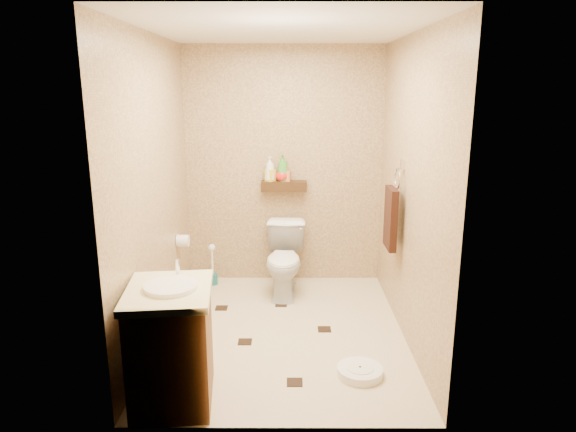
{
  "coord_description": "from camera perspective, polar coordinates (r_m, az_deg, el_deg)",
  "views": [
    {
      "loc": [
        0.06,
        -3.93,
        2.0
      ],
      "look_at": [
        0.04,
        0.25,
        0.94
      ],
      "focal_mm": 32.0,
      "sensor_mm": 36.0,
      "label": 1
    }
  ],
  "objects": [
    {
      "name": "vanity",
      "position": [
        3.47,
        -12.81,
        -13.62
      ],
      "size": [
        0.59,
        0.69,
        0.9
      ],
      "rotation": [
        0.0,
        0.0,
        0.1
      ],
      "color": "brown",
      "rests_on": "ground"
    },
    {
      "name": "bottle_b",
      "position": [
        5.17,
        -1.99,
        4.88
      ],
      "size": [
        0.12,
        0.11,
        0.18
      ],
      "primitive_type": "imported",
      "rotation": [
        0.0,
        0.0,
        0.94
      ],
      "color": "yellow",
      "rests_on": "wall_shelf"
    },
    {
      "name": "ground",
      "position": [
        4.41,
        -0.6,
        -12.73
      ],
      "size": [
        2.5,
        2.5,
        0.0
      ],
      "primitive_type": "plane",
      "color": "beige",
      "rests_on": "ground"
    },
    {
      "name": "bottle_c",
      "position": [
        5.17,
        -0.66,
        4.77
      ],
      "size": [
        0.16,
        0.16,
        0.16
      ],
      "primitive_type": "imported",
      "rotation": [
        0.0,
        0.0,
        2.73
      ],
      "color": "red",
      "rests_on": "wall_shelf"
    },
    {
      "name": "wall_right",
      "position": [
        4.12,
        13.41,
        2.65
      ],
      "size": [
        0.04,
        2.5,
        2.4
      ],
      "primitive_type": "cube",
      "color": "tan",
      "rests_on": "ground"
    },
    {
      "name": "wall_front",
      "position": [
        2.8,
        -0.99,
        -2.36
      ],
      "size": [
        2.0,
        0.04,
        2.4
      ],
      "primitive_type": "cube",
      "color": "tan",
      "rests_on": "ground"
    },
    {
      "name": "bottle_a",
      "position": [
        5.17,
        -2.02,
        5.25
      ],
      "size": [
        0.13,
        0.13,
        0.25
      ],
      "primitive_type": "imported",
      "rotation": [
        0.0,
        0.0,
        2.51
      ],
      "color": "white",
      "rests_on": "wall_shelf"
    },
    {
      "name": "toilet",
      "position": [
        5.04,
        -0.37,
        -4.93
      ],
      "size": [
        0.42,
        0.69,
        0.69
      ],
      "primitive_type": "imported",
      "rotation": [
        0.0,
        0.0,
        -0.05
      ],
      "color": "white",
      "rests_on": "ground"
    },
    {
      "name": "bathroom_scale",
      "position": [
        3.84,
        8.0,
        -16.72
      ],
      "size": [
        0.4,
        0.4,
        0.07
      ],
      "rotation": [
        0.0,
        0.0,
        -0.28
      ],
      "color": "white",
      "rests_on": "ground"
    },
    {
      "name": "bottle_d",
      "position": [
        5.16,
        -0.59,
        5.38
      ],
      "size": [
        0.11,
        0.11,
        0.27
      ],
      "primitive_type": "imported",
      "rotation": [
        0.0,
        0.0,
        6.27
      ],
      "color": "green",
      "rests_on": "wall_shelf"
    },
    {
      "name": "wall_back",
      "position": [
        5.24,
        -0.46,
        5.44
      ],
      "size": [
        2.0,
        0.04,
        2.4
      ],
      "primitive_type": "cube",
      "color": "tan",
      "rests_on": "ground"
    },
    {
      "name": "toilet_brush",
      "position": [
        5.39,
        -8.37,
        -5.98
      ],
      "size": [
        0.1,
        0.1,
        0.43
      ],
      "color": "#196366",
      "rests_on": "ground"
    },
    {
      "name": "wall_shelf",
      "position": [
        5.2,
        -0.46,
        3.35
      ],
      "size": [
        0.46,
        0.14,
        0.1
      ],
      "primitive_type": "cube",
      "color": "#3C2410",
      "rests_on": "wall_back"
    },
    {
      "name": "wall_left",
      "position": [
        4.15,
        -14.6,
        2.65
      ],
      "size": [
        0.04,
        2.5,
        2.4
      ],
      "primitive_type": "cube",
      "color": "tan",
      "rests_on": "ground"
    },
    {
      "name": "toilet_paper",
      "position": [
        4.89,
        -11.61,
        -2.7
      ],
      "size": [
        0.12,
        0.11,
        0.12
      ],
      "color": "white",
      "rests_on": "wall_left"
    },
    {
      "name": "towel_ring",
      "position": [
        4.4,
        11.4,
        0.06
      ],
      "size": [
        0.12,
        0.3,
        0.76
      ],
      "color": "silver",
      "rests_on": "wall_right"
    },
    {
      "name": "ceiling",
      "position": [
        3.95,
        -0.69,
        20.03
      ],
      "size": [
        2.0,
        2.5,
        0.02
      ],
      "primitive_type": "cube",
      "color": "silver",
      "rests_on": "wall_back"
    },
    {
      "name": "floor_accents",
      "position": [
        4.35,
        -0.38,
        -13.07
      ],
      "size": [
        1.24,
        1.42,
        0.01
      ],
      "color": "black",
      "rests_on": "ground"
    },
    {
      "name": "bottle_e",
      "position": [
        5.17,
        -0.14,
        4.76
      ],
      "size": [
        0.09,
        0.09,
        0.16
      ],
      "primitive_type": "imported",
      "rotation": [
        0.0,
        0.0,
        6.08
      ],
      "color": "#C66D42",
      "rests_on": "wall_shelf"
    }
  ]
}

